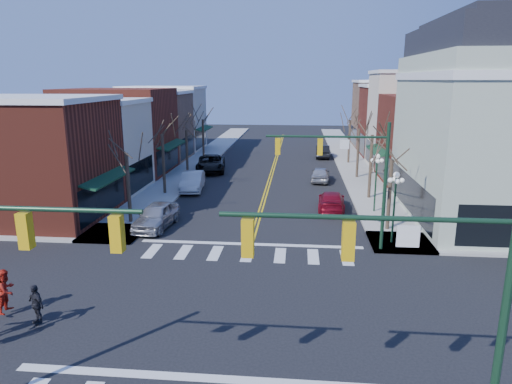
% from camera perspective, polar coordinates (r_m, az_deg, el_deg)
% --- Properties ---
extents(ground, '(160.00, 160.00, 0.00)m').
position_cam_1_polar(ground, '(19.79, -3.12, -14.40)').
color(ground, black).
rests_on(ground, ground).
extents(sidewalk_left, '(3.50, 70.00, 0.15)m').
position_cam_1_polar(sidewalk_left, '(40.03, -11.38, 0.18)').
color(sidewalk_left, '#9E9B93').
rests_on(sidewalk_left, ground).
extents(sidewalk_right, '(3.50, 70.00, 0.15)m').
position_cam_1_polar(sidewalk_right, '(38.86, 14.19, -0.39)').
color(sidewalk_right, '#9E9B93').
rests_on(sidewalk_right, ground).
extents(bldg_left_brick_a, '(10.00, 8.50, 8.00)m').
position_cam_1_polar(bldg_left_brick_a, '(34.62, -26.44, 3.50)').
color(bldg_left_brick_a, maroon).
rests_on(bldg_left_brick_a, ground).
extents(bldg_left_stucco_a, '(10.00, 7.00, 7.50)m').
position_cam_1_polar(bldg_left_stucco_a, '(41.36, -20.86, 5.16)').
color(bldg_left_stucco_a, beige).
rests_on(bldg_left_stucco_a, ground).
extents(bldg_left_brick_b, '(10.00, 9.00, 8.50)m').
position_cam_1_polar(bldg_left_brick_b, '(48.55, -16.81, 7.24)').
color(bldg_left_brick_b, maroon).
rests_on(bldg_left_brick_b, ground).
extents(bldg_left_tan, '(10.00, 7.50, 7.80)m').
position_cam_1_polar(bldg_left_tan, '(56.27, -13.66, 7.92)').
color(bldg_left_tan, '#8D674E').
rests_on(bldg_left_tan, ground).
extents(bldg_left_stucco_b, '(10.00, 8.00, 8.20)m').
position_cam_1_polar(bldg_left_stucco_b, '(63.60, -11.42, 8.86)').
color(bldg_left_stucco_b, beige).
rests_on(bldg_left_stucco_b, ground).
extents(bldg_right_brick_a, '(10.00, 8.50, 8.00)m').
position_cam_1_polar(bldg_right_brick_a, '(45.18, 21.93, 6.06)').
color(bldg_right_brick_a, maroon).
rests_on(bldg_right_brick_a, ground).
extents(bldg_right_stucco, '(10.00, 7.00, 10.00)m').
position_cam_1_polar(bldg_right_stucco, '(52.51, 19.68, 8.31)').
color(bldg_right_stucco, beige).
rests_on(bldg_right_stucco, ground).
extents(bldg_right_brick_b, '(10.00, 8.00, 8.50)m').
position_cam_1_polar(bldg_right_brick_b, '(59.85, 17.89, 8.32)').
color(bldg_right_brick_b, maroon).
rests_on(bldg_right_brick_b, ground).
extents(bldg_right_tan, '(10.00, 8.00, 9.00)m').
position_cam_1_polar(bldg_right_tan, '(67.64, 16.48, 9.20)').
color(bldg_right_tan, '#8D674E').
rests_on(bldg_right_tan, ground).
extents(victorian_corner, '(12.25, 14.25, 13.30)m').
position_cam_1_polar(victorian_corner, '(34.73, 29.09, 7.67)').
color(victorian_corner, '#ADBAA1').
rests_on(victorian_corner, ground).
extents(traffic_mast_near_right, '(6.60, 0.28, 7.20)m').
position_cam_1_polar(traffic_mast_near_right, '(11.26, 20.10, -11.50)').
color(traffic_mast_near_right, '#14331E').
rests_on(traffic_mast_near_right, ground).
extents(traffic_mast_far_right, '(6.60, 0.28, 7.20)m').
position_cam_1_polar(traffic_mast_far_right, '(25.23, 11.83, 2.94)').
color(traffic_mast_far_right, '#14331E').
rests_on(traffic_mast_far_right, ground).
extents(lamppost_corner, '(0.36, 0.36, 4.33)m').
position_cam_1_polar(lamppost_corner, '(27.09, 16.98, -0.42)').
color(lamppost_corner, '#14331E').
rests_on(lamppost_corner, ground).
extents(lamppost_midblock, '(0.36, 0.36, 4.33)m').
position_cam_1_polar(lamppost_midblock, '(33.33, 14.81, 2.33)').
color(lamppost_midblock, '#14331E').
rests_on(lamppost_midblock, ground).
extents(tree_left_a, '(0.24, 0.24, 4.76)m').
position_cam_1_polar(tree_left_a, '(31.11, -15.64, 0.37)').
color(tree_left_a, '#382B21').
rests_on(tree_left_a, ground).
extents(tree_left_b, '(0.24, 0.24, 5.04)m').
position_cam_1_polar(tree_left_b, '(38.49, -11.47, 3.35)').
color(tree_left_b, '#382B21').
rests_on(tree_left_b, ground).
extents(tree_left_c, '(0.24, 0.24, 4.55)m').
position_cam_1_polar(tree_left_c, '(46.14, -8.63, 4.88)').
color(tree_left_c, '#382B21').
rests_on(tree_left_c, ground).
extents(tree_left_d, '(0.24, 0.24, 4.90)m').
position_cam_1_polar(tree_left_d, '(53.83, -6.61, 6.41)').
color(tree_left_d, '#382B21').
rests_on(tree_left_d, ground).
extents(tree_right_a, '(0.24, 0.24, 4.62)m').
position_cam_1_polar(tree_right_a, '(29.66, 16.33, -0.46)').
color(tree_right_a, '#382B21').
rests_on(tree_right_a, ground).
extents(tree_right_b, '(0.24, 0.24, 5.18)m').
position_cam_1_polar(tree_right_b, '(37.31, 14.11, 2.99)').
color(tree_right_b, '#382B21').
rests_on(tree_right_b, ground).
extents(tree_right_c, '(0.24, 0.24, 4.83)m').
position_cam_1_polar(tree_right_c, '(45.14, 12.62, 4.68)').
color(tree_right_c, '#382B21').
rests_on(tree_right_c, ground).
extents(tree_right_d, '(0.24, 0.24, 4.97)m').
position_cam_1_polar(tree_right_d, '(53.00, 11.57, 6.14)').
color(tree_right_d, '#382B21').
rests_on(tree_right_d, ground).
extents(car_left_near, '(2.30, 4.88, 1.61)m').
position_cam_1_polar(car_left_near, '(30.21, -12.36, -2.92)').
color(car_left_near, '#A2A2A6').
rests_on(car_left_near, ground).
extents(car_left_mid, '(2.26, 5.11, 1.63)m').
position_cam_1_polar(car_left_mid, '(39.78, -7.96, 1.33)').
color(car_left_mid, silver).
rests_on(car_left_mid, ground).
extents(car_left_far, '(3.62, 6.44, 1.70)m').
position_cam_1_polar(car_left_far, '(47.90, -5.67, 3.57)').
color(car_left_far, black).
rests_on(car_left_far, ground).
extents(car_right_near, '(2.20, 4.78, 1.36)m').
position_cam_1_polar(car_right_near, '(34.09, 9.42, -1.08)').
color(car_right_near, maroon).
rests_on(car_right_near, ground).
extents(car_right_mid, '(1.99, 4.24, 1.40)m').
position_cam_1_polar(car_right_mid, '(43.39, 8.06, 2.22)').
color(car_right_mid, '#AAA9AE').
rests_on(car_right_mid, ground).
extents(car_right_far, '(1.75, 4.68, 1.53)m').
position_cam_1_polar(car_right_far, '(56.92, 8.33, 5.04)').
color(car_right_far, black).
rests_on(car_right_far, ground).
extents(pedestrian_red_b, '(0.70, 0.90, 1.83)m').
position_cam_1_polar(pedestrian_red_b, '(21.44, -28.75, -10.75)').
color(pedestrian_red_b, red).
rests_on(pedestrian_red_b, sidewalk_left).
extents(pedestrian_dark_a, '(1.01, 0.82, 1.60)m').
position_cam_1_polar(pedestrian_dark_a, '(20.01, -25.80, -12.50)').
color(pedestrian_dark_a, black).
rests_on(pedestrian_dark_a, sidewalk_left).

